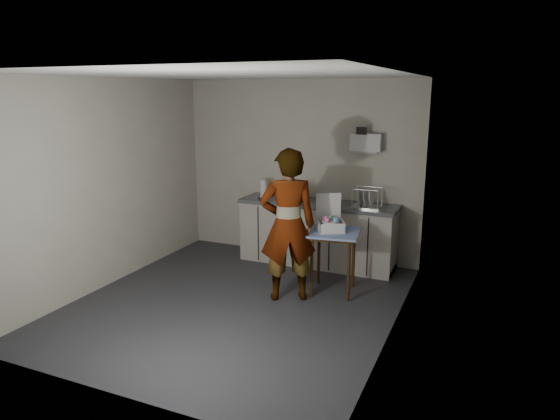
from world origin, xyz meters
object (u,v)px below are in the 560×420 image
at_px(paper_towel, 264,190).
at_px(dish_rack, 366,203).
at_px(dark_bottle, 302,193).
at_px(soda_can, 319,197).
at_px(standing_man, 288,225).
at_px(bakery_box, 330,223).
at_px(side_table, 334,239).
at_px(soap_bottle, 303,192).
at_px(kitchen_counter, 317,235).

height_order(paper_towel, dish_rack, paper_towel).
bearing_deg(dark_bottle, dish_rack, -3.07).
bearing_deg(paper_towel, soda_can, 9.62).
height_order(standing_man, dark_bottle, standing_man).
xyz_separation_m(soda_can, paper_towel, (-0.81, -0.14, 0.07)).
relative_size(soda_can, dark_bottle, 0.54).
xyz_separation_m(dark_bottle, bakery_box, (0.71, -0.89, -0.14)).
bearing_deg(side_table, soap_bottle, 122.83).
distance_m(side_table, dish_rack, 0.93).
height_order(soap_bottle, paper_towel, soap_bottle).
bearing_deg(dark_bottle, standing_man, -75.98).
bearing_deg(soap_bottle, paper_towel, 179.88).
xyz_separation_m(standing_man, soda_can, (-0.08, 1.36, 0.06)).
bearing_deg(dark_bottle, paper_towel, -170.54).
bearing_deg(paper_towel, dark_bottle, 9.46).
height_order(dark_bottle, bakery_box, bakery_box).
distance_m(kitchen_counter, paper_towel, 1.01).
xyz_separation_m(kitchen_counter, soda_can, (0.01, 0.04, 0.54)).
distance_m(kitchen_counter, dark_bottle, 0.64).
bearing_deg(standing_man, paper_towel, -82.97).
relative_size(standing_man, dish_rack, 4.74).
xyz_separation_m(kitchen_counter, side_table, (0.53, -0.92, 0.25)).
bearing_deg(kitchen_counter, dish_rack, -4.41).
relative_size(standing_man, bakery_box, 4.18).
bearing_deg(dish_rack, side_table, -101.27).
distance_m(side_table, dark_bottle, 1.24).
height_order(side_table, bakery_box, bakery_box).
xyz_separation_m(kitchen_counter, paper_towel, (-0.80, -0.10, 0.61)).
xyz_separation_m(standing_man, dish_rack, (0.61, 1.26, 0.06)).
height_order(paper_towel, bakery_box, bakery_box).
distance_m(kitchen_counter, dish_rack, 0.89).
bearing_deg(soap_bottle, kitchen_counter, 27.73).
height_order(standing_man, bakery_box, standing_man).
bearing_deg(paper_towel, bakery_box, -32.27).
xyz_separation_m(soap_bottle, paper_towel, (-0.61, 0.00, -0.02)).
height_order(kitchen_counter, bakery_box, bakery_box).
bearing_deg(soap_bottle, side_table, -49.07).
bearing_deg(bakery_box, dish_rack, 45.99).
relative_size(standing_man, paper_towel, 6.56).
height_order(dish_rack, bakery_box, bakery_box).
bearing_deg(soap_bottle, soda_can, 35.52).
relative_size(kitchen_counter, dish_rack, 5.86).
bearing_deg(soap_bottle, bakery_box, -50.66).
height_order(kitchen_counter, dish_rack, dish_rack).
bearing_deg(dish_rack, kitchen_counter, 175.59).
relative_size(kitchen_counter, side_table, 2.88).
relative_size(soap_bottle, dish_rack, 0.79).
distance_m(kitchen_counter, soda_can, 0.54).
distance_m(soap_bottle, paper_towel, 0.61).
xyz_separation_m(dark_bottle, dish_rack, (0.94, -0.05, -0.05)).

